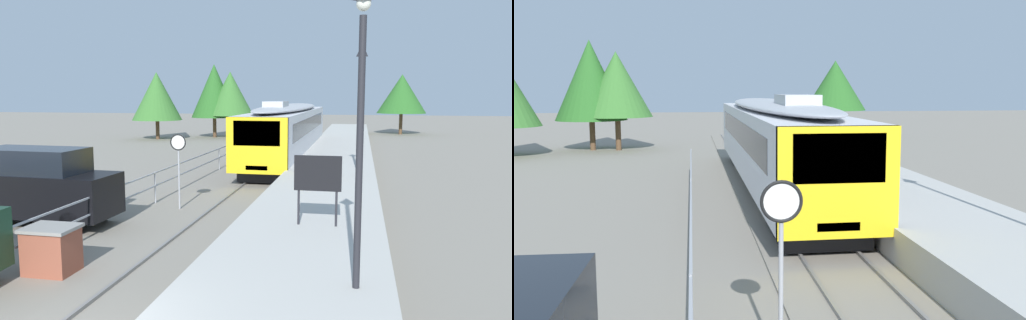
# 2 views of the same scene
# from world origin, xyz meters

# --- Properties ---
(ground_plane) EXTENTS (160.00, 160.00, 0.00)m
(ground_plane) POSITION_xyz_m (-3.00, 22.00, 0.00)
(ground_plane) COLOR gray
(track_rails) EXTENTS (3.20, 60.00, 0.14)m
(track_rails) POSITION_xyz_m (0.00, 22.00, 0.03)
(track_rails) COLOR gray
(track_rails) RESTS_ON ground
(commuter_train) EXTENTS (2.82, 20.51, 3.74)m
(commuter_train) POSITION_xyz_m (0.00, 25.75, 2.15)
(commuter_train) COLOR silver
(commuter_train) RESTS_ON track_rails
(station_platform) EXTENTS (3.90, 60.00, 0.90)m
(station_platform) POSITION_xyz_m (3.25, 22.00, 0.45)
(station_platform) COLOR #B7B5AD
(station_platform) RESTS_ON ground
(speed_limit_sign) EXTENTS (0.61, 0.10, 2.81)m
(speed_limit_sign) POSITION_xyz_m (-2.02, 11.24, 2.12)
(speed_limit_sign) COLOR #9EA0A5
(speed_limit_sign) RESTS_ON ground
(carpark_fence) EXTENTS (0.06, 36.06, 1.25)m
(carpark_fence) POSITION_xyz_m (-3.30, 12.00, 0.91)
(carpark_fence) COLOR #9EA0A5
(carpark_fence) RESTS_ON ground
(tree_behind_carpark) EXTENTS (4.60, 4.60, 6.49)m
(tree_behind_carpark) POSITION_xyz_m (-8.09, 41.61, 4.34)
(tree_behind_carpark) COLOR brown
(tree_behind_carpark) RESTS_ON ground
(tree_behind_station_far) EXTENTS (5.16, 5.16, 6.41)m
(tree_behind_station_far) POSITION_xyz_m (8.77, 49.60, 4.33)
(tree_behind_station_far) COLOR brown
(tree_behind_station_far) RESTS_ON ground
(tree_distant_centre) EXTENTS (4.61, 4.61, 7.24)m
(tree_distant_centre) POSITION_xyz_m (-9.78, 41.81, 4.61)
(tree_distant_centre) COLOR brown
(tree_distant_centre) RESTS_ON ground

